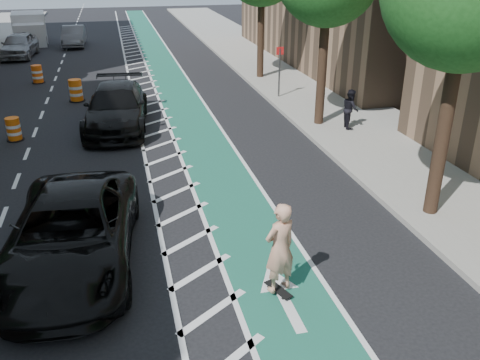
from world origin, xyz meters
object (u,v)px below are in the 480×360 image
object	(u,v)px
suv_near	(71,234)
barrel_a	(14,130)
suv_far	(116,107)
skateboarder	(280,248)

from	to	relation	value
suv_near	barrel_a	xyz separation A→B (m)	(-2.61, 9.24, -0.39)
suv_far	suv_near	bearing A→B (deg)	-91.28
suv_near	barrel_a	size ratio (longest dim) A/B	6.66
skateboarder	suv_far	distance (m)	12.35
skateboarder	barrel_a	size ratio (longest dim) A/B	2.26
skateboarder	barrel_a	distance (m)	13.20
skateboarder	suv_near	size ratio (longest dim) A/B	0.34
skateboarder	barrel_a	xyz separation A→B (m)	(-6.75, 11.33, -0.67)
suv_far	barrel_a	xyz separation A→B (m)	(-3.80, -0.66, -0.42)
suv_near	barrel_a	bearing A→B (deg)	111.40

